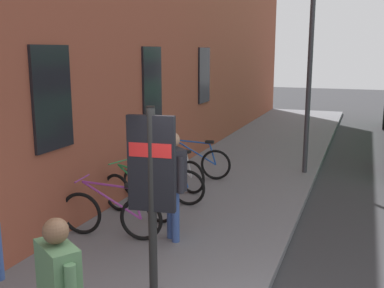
{
  "coord_description": "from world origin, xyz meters",
  "views": [
    {
      "loc": [
        -3.74,
        -0.99,
        3.12
      ],
      "look_at": [
        3.42,
        1.73,
        1.54
      ],
      "focal_mm": 42.63,
      "sensor_mm": 36.0,
      "label": 1
    }
  ],
  "objects_px": {
    "transit_info_sign": "(152,177)",
    "bicycle_nearest_sign": "(138,196)",
    "bicycle_beside_lamp": "(163,184)",
    "bicycle_end_of_row": "(111,214)",
    "bicycle_far_end": "(174,172)",
    "bicycle_by_door": "(194,162)",
    "pedestrian_near_bus": "(173,175)",
    "street_lamp": "(310,54)"
  },
  "relations": [
    {
      "from": "transit_info_sign",
      "to": "bicycle_nearest_sign",
      "type": "bearing_deg",
      "value": 31.01
    },
    {
      "from": "bicycle_nearest_sign",
      "to": "bicycle_beside_lamp",
      "type": "relative_size",
      "value": 0.97
    },
    {
      "from": "bicycle_end_of_row",
      "to": "transit_info_sign",
      "type": "xyz_separation_m",
      "value": [
        -1.61,
        -1.53,
        1.21
      ]
    },
    {
      "from": "bicycle_beside_lamp",
      "to": "bicycle_far_end",
      "type": "height_order",
      "value": "same"
    },
    {
      "from": "bicycle_by_door",
      "to": "bicycle_far_end",
      "type": "bearing_deg",
      "value": 172.92
    },
    {
      "from": "bicycle_nearest_sign",
      "to": "bicycle_beside_lamp",
      "type": "xyz_separation_m",
      "value": [
        0.89,
        -0.11,
        0.0
      ]
    },
    {
      "from": "bicycle_nearest_sign",
      "to": "bicycle_far_end",
      "type": "distance_m",
      "value": 1.81
    },
    {
      "from": "bicycle_beside_lamp",
      "to": "transit_info_sign",
      "type": "xyz_separation_m",
      "value": [
        -3.49,
        -1.46,
        1.21
      ]
    },
    {
      "from": "bicycle_by_door",
      "to": "pedestrian_near_bus",
      "type": "distance_m",
      "value": 3.7
    },
    {
      "from": "bicycle_beside_lamp",
      "to": "bicycle_by_door",
      "type": "relative_size",
      "value": 1.0
    },
    {
      "from": "bicycle_end_of_row",
      "to": "bicycle_far_end",
      "type": "bearing_deg",
      "value": 1.86
    },
    {
      "from": "bicycle_end_of_row",
      "to": "transit_info_sign",
      "type": "bearing_deg",
      "value": -136.41
    },
    {
      "from": "bicycle_nearest_sign",
      "to": "bicycle_end_of_row",
      "type": "bearing_deg",
      "value": -177.95
    },
    {
      "from": "bicycle_far_end",
      "to": "pedestrian_near_bus",
      "type": "relative_size",
      "value": 0.96
    },
    {
      "from": "bicycle_beside_lamp",
      "to": "bicycle_by_door",
      "type": "height_order",
      "value": "same"
    },
    {
      "from": "transit_info_sign",
      "to": "street_lamp",
      "type": "xyz_separation_m",
      "value": [
        6.87,
        -0.89,
        1.32
      ]
    },
    {
      "from": "bicycle_end_of_row",
      "to": "bicycle_beside_lamp",
      "type": "relative_size",
      "value": 1.0
    },
    {
      "from": "bicycle_beside_lamp",
      "to": "transit_info_sign",
      "type": "bearing_deg",
      "value": -157.36
    },
    {
      "from": "bicycle_nearest_sign",
      "to": "bicycle_by_door",
      "type": "relative_size",
      "value": 0.97
    },
    {
      "from": "bicycle_nearest_sign",
      "to": "street_lamp",
      "type": "distance_m",
      "value": 5.54
    },
    {
      "from": "bicycle_end_of_row",
      "to": "bicycle_beside_lamp",
      "type": "distance_m",
      "value": 1.89
    },
    {
      "from": "bicycle_nearest_sign",
      "to": "bicycle_far_end",
      "type": "xyz_separation_m",
      "value": [
        1.81,
        0.06,
        0.0
      ]
    },
    {
      "from": "pedestrian_near_bus",
      "to": "transit_info_sign",
      "type": "bearing_deg",
      "value": -163.61
    },
    {
      "from": "street_lamp",
      "to": "bicycle_beside_lamp",
      "type": "bearing_deg",
      "value": 145.19
    },
    {
      "from": "bicycle_far_end",
      "to": "transit_info_sign",
      "type": "bearing_deg",
      "value": -159.82
    },
    {
      "from": "transit_info_sign",
      "to": "street_lamp",
      "type": "bearing_deg",
      "value": -7.4
    },
    {
      "from": "bicycle_beside_lamp",
      "to": "bicycle_by_door",
      "type": "xyz_separation_m",
      "value": [
        1.89,
        0.04,
        0.0
      ]
    },
    {
      "from": "bicycle_far_end",
      "to": "pedestrian_near_bus",
      "type": "bearing_deg",
      "value": -157.13
    },
    {
      "from": "bicycle_by_door",
      "to": "bicycle_nearest_sign",
      "type": "bearing_deg",
      "value": 178.65
    },
    {
      "from": "bicycle_far_end",
      "to": "bicycle_by_door",
      "type": "bearing_deg",
      "value": -7.08
    },
    {
      "from": "bicycle_far_end",
      "to": "street_lamp",
      "type": "height_order",
      "value": "street_lamp"
    },
    {
      "from": "transit_info_sign",
      "to": "street_lamp",
      "type": "relative_size",
      "value": 0.49
    },
    {
      "from": "bicycle_nearest_sign",
      "to": "transit_info_sign",
      "type": "distance_m",
      "value": 3.27
    },
    {
      "from": "bicycle_far_end",
      "to": "street_lamp",
      "type": "bearing_deg",
      "value": -45.63
    },
    {
      "from": "bicycle_by_door",
      "to": "pedestrian_near_bus",
      "type": "xyz_separation_m",
      "value": [
        -3.51,
        -0.95,
        0.69
      ]
    },
    {
      "from": "bicycle_end_of_row",
      "to": "transit_info_sign",
      "type": "height_order",
      "value": "transit_info_sign"
    },
    {
      "from": "bicycle_by_door",
      "to": "transit_info_sign",
      "type": "distance_m",
      "value": 5.72
    },
    {
      "from": "pedestrian_near_bus",
      "to": "bicycle_end_of_row",
      "type": "bearing_deg",
      "value": 105.27
    },
    {
      "from": "bicycle_beside_lamp",
      "to": "bicycle_far_end",
      "type": "relative_size",
      "value": 1.05
    },
    {
      "from": "pedestrian_near_bus",
      "to": "bicycle_by_door",
      "type": "bearing_deg",
      "value": 15.15
    },
    {
      "from": "bicycle_end_of_row",
      "to": "transit_info_sign",
      "type": "relative_size",
      "value": 0.74
    },
    {
      "from": "bicycle_nearest_sign",
      "to": "transit_info_sign",
      "type": "height_order",
      "value": "transit_info_sign"
    }
  ]
}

